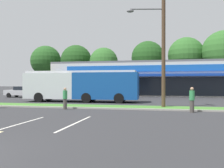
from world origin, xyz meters
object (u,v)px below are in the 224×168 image
city_bus (81,85)px  car_0 (22,92)px  pedestrian_mid (65,98)px  utility_pole (162,35)px  pedestrian_by_pole (192,100)px

city_bus → car_0: size_ratio=2.70×
car_0 → pedestrian_mid: 17.86m
city_bus → pedestrian_mid: 7.23m
utility_pole → city_bus: utility_pole is taller
pedestrian_by_pole → pedestrian_mid: pedestrian_by_pole is taller
car_0 → pedestrian_mid: (12.03, -13.20, 0.05)m
car_0 → pedestrian_by_pole: pedestrian_by_pole is taller
utility_pole → city_bus: (-8.34, 4.88, -3.99)m
pedestrian_by_pole → pedestrian_mid: 9.16m
city_bus → car_0: (-10.83, 6.14, -0.99)m
pedestrian_mid → utility_pole: bearing=54.1°
city_bus → pedestrian_by_pole: (10.35, -7.12, -0.91)m
car_0 → city_bus: bearing=150.5°
city_bus → pedestrian_by_pole: city_bus is taller
city_bus → utility_pole: bearing=148.0°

